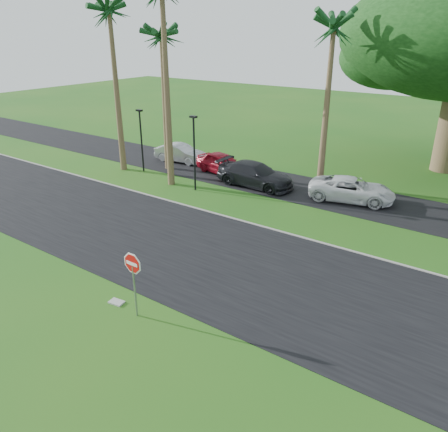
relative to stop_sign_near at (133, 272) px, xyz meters
name	(u,v)px	position (x,y,z in m)	size (l,w,h in m)	color
ground	(181,275)	(-0.50, 3.00, -1.77)	(120.00, 120.00, 0.00)	#195415
road	(210,256)	(-0.50, 5.00, -1.76)	(120.00, 8.00, 0.02)	black
parking_strip	(310,191)	(-0.50, 15.50, -1.76)	(120.00, 5.00, 0.02)	black
curb	(257,225)	(-0.50, 9.05, -1.74)	(120.00, 0.12, 0.06)	gray
stop_sign_near	(133,272)	(0.00, 0.00, 0.00)	(1.05, 0.07, 2.62)	gray
palm_left_far	(109,15)	(-13.50, 12.00, 8.36)	(5.00, 5.00, 11.50)	brown
palm_left_mid	(162,40)	(-11.00, 14.00, 6.90)	(5.00, 5.00, 10.00)	brown
palm_center	(333,32)	(-0.50, 17.00, 7.39)	(5.00, 5.00, 10.50)	brown
streetlight_left	(141,136)	(-12.00, 12.50, 0.72)	(0.45, 0.25, 4.34)	black
streetlight_right	(194,149)	(-6.50, 11.50, 0.88)	(0.45, 0.25, 4.64)	black
car_silver	(181,153)	(-11.34, 15.82, -1.11)	(1.41, 4.04, 1.33)	#A1A3A8
car_red	(222,164)	(-7.05, 15.25, -1.05)	(1.70, 4.22, 1.44)	maroon
car_dark	(255,175)	(-3.80, 14.29, -1.02)	(2.10, 5.17, 1.50)	black
car_minivan	(352,190)	(2.20, 15.30, -1.09)	(2.27, 4.91, 1.37)	silver
utility_slab	(117,302)	(-1.18, 0.11, -1.74)	(0.55, 0.35, 0.06)	#9E9F97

